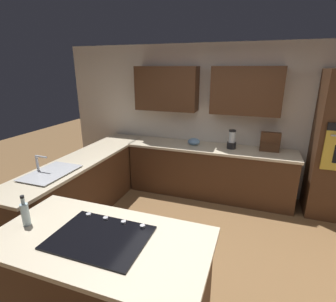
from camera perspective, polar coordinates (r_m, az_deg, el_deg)
The scene contains 14 objects.
ground_plane at distance 3.39m, azimuth 4.59°, elevation -22.49°, with size 14.00×14.00×0.00m, color brown.
wall_back at distance 4.66m, azimuth 10.71°, elevation 8.37°, with size 6.00×0.44×2.60m.
lower_cabinets_back at distance 4.64m, azimuth 9.03°, elevation -4.67°, with size 2.80×0.60×0.86m, color #472B19.
countertop_back at distance 4.49m, azimuth 9.31°, elevation 0.64°, with size 2.84×0.64×0.04m, color beige.
lower_cabinets_side at distance 4.29m, azimuth -17.56°, elevation -7.27°, with size 0.60×2.90×0.86m, color #472B19.
countertop_side at distance 4.13m, azimuth -18.14°, elevation -1.60°, with size 0.64×2.94×0.04m, color beige.
island_base at distance 2.54m, azimuth -13.94°, elevation -26.74°, with size 1.70×0.84×0.86m, color #472B19.
island_top at distance 2.25m, azimuth -14.83°, elevation -18.54°, with size 1.78×0.92×0.04m, color beige.
sink_unit at distance 3.65m, azimuth -24.65°, elevation -4.33°, with size 0.46×0.70×0.23m.
cooktop at distance 2.24m, azimuth -14.80°, elevation -17.90°, with size 0.76×0.56×0.03m.
blender at distance 4.44m, azimuth 13.94°, elevation 2.25°, with size 0.15×0.15×0.32m.
mixing_bowl at distance 4.56m, azimuth 5.73°, elevation 2.08°, with size 0.21×0.21×0.12m, color #668CB2.
spice_rack at distance 4.46m, azimuth 21.69°, elevation 1.87°, with size 0.30×0.11×0.32m.
oil_bottle at distance 2.58m, azimuth -29.08°, elevation -11.98°, with size 0.07×0.07×0.28m.
Camera 1 is at (-0.61, 2.51, 2.20)m, focal length 27.51 mm.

